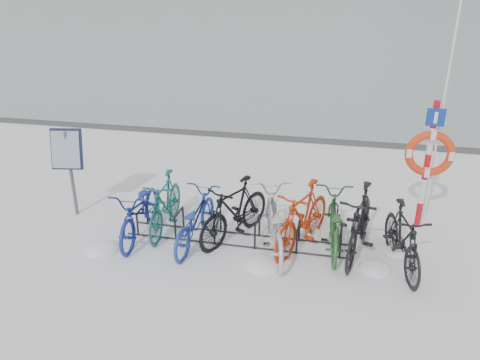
# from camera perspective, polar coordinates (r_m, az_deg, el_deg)

# --- Properties ---
(ground) EXTENTS (900.00, 900.00, 0.00)m
(ground) POSITION_cam_1_polar(r_m,az_deg,el_deg) (8.44, -0.34, -7.34)
(ground) COLOR white
(ground) RESTS_ON ground
(quay_edge) EXTENTS (400.00, 0.25, 0.10)m
(quay_edge) POSITION_cam_1_polar(r_m,az_deg,el_deg) (13.77, 5.04, 5.08)
(quay_edge) COLOR #3F3F42
(quay_edge) RESTS_ON ground
(bike_rack) EXTENTS (4.00, 0.48, 0.46)m
(bike_rack) POSITION_cam_1_polar(r_m,az_deg,el_deg) (8.35, -0.34, -6.27)
(bike_rack) COLOR black
(bike_rack) RESTS_ON ground
(info_board) EXTENTS (0.62, 0.32, 1.76)m
(info_board) POSITION_cam_1_polar(r_m,az_deg,el_deg) (9.41, -20.29, 2.97)
(info_board) COLOR #595B5E
(info_board) RESTS_ON ground
(lifebuoy_station) EXTENTS (0.84, 0.23, 4.38)m
(lifebuoy_station) POSITION_cam_1_polar(r_m,az_deg,el_deg) (8.91, 22.13, 2.98)
(lifebuoy_station) COLOR #B80E1A
(lifebuoy_station) RESTS_ON ground
(bike_0) EXTENTS (0.83, 1.99, 1.02)m
(bike_0) POSITION_cam_1_polar(r_m,az_deg,el_deg) (8.59, -12.08, -3.49)
(bike_0) COLOR navy
(bike_0) RESTS_ON ground
(bike_1) EXTENTS (0.60, 1.83, 1.09)m
(bike_1) POSITION_cam_1_polar(r_m,az_deg,el_deg) (8.70, -9.12, -2.65)
(bike_1) COLOR #145B58
(bike_1) RESTS_ON ground
(bike_2) EXTENTS (0.76, 1.87, 0.96)m
(bike_2) POSITION_cam_1_polar(r_m,az_deg,el_deg) (8.21, -5.57, -4.60)
(bike_2) COLOR #1D379C
(bike_2) RESTS_ON ground
(bike_3) EXTENTS (1.31, 1.91, 1.13)m
(bike_3) POSITION_cam_1_polar(r_m,az_deg,el_deg) (8.28, -0.64, -3.56)
(bike_3) COLOR black
(bike_3) RESTS_ON ground
(bike_4) EXTENTS (1.20, 2.14, 1.06)m
(bike_4) POSITION_cam_1_polar(r_m,az_deg,el_deg) (7.96, 4.15, -5.06)
(bike_4) COLOR #B3B6BC
(bike_4) RESTS_ON ground
(bike_5) EXTENTS (1.22, 2.00, 1.16)m
(bike_5) POSITION_cam_1_polar(r_m,az_deg,el_deg) (8.09, 7.66, -4.31)
(bike_5) COLOR #BC2F0C
(bike_5) RESTS_ON ground
(bike_6) EXTENTS (0.77, 1.92, 0.99)m
(bike_6) POSITION_cam_1_polar(r_m,az_deg,el_deg) (8.21, 11.35, -4.86)
(bike_6) COLOR #295729
(bike_6) RESTS_ON ground
(bike_7) EXTENTS (0.95, 2.07, 1.20)m
(bike_7) POSITION_cam_1_polar(r_m,az_deg,el_deg) (8.06, 14.42, -4.86)
(bike_7) COLOR black
(bike_7) RESTS_ON ground
(bike_8) EXTENTS (0.85, 1.86, 1.08)m
(bike_8) POSITION_cam_1_polar(r_m,az_deg,el_deg) (7.91, 19.24, -6.52)
(bike_8) COLOR black
(bike_8) RESTS_ON ground
(snow_drifts) EXTENTS (5.44, 1.97, 0.22)m
(snow_drifts) POSITION_cam_1_polar(r_m,az_deg,el_deg) (8.16, 1.34, -8.53)
(snow_drifts) COLOR white
(snow_drifts) RESTS_ON ground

